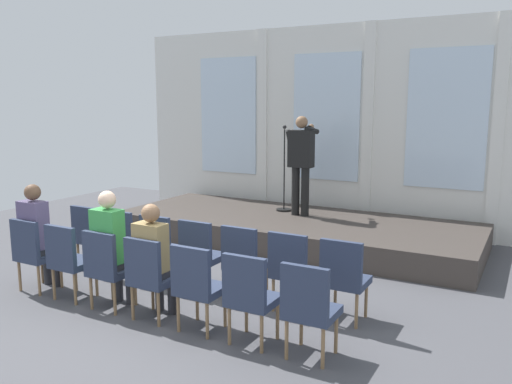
% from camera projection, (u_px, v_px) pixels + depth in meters
% --- Properties ---
extents(ground_plane, '(13.41, 13.41, 0.00)m').
position_uv_depth(ground_plane, '(155.00, 318.00, 5.81)').
color(ground_plane, '#4C4C51').
extents(rear_partition, '(8.13, 0.14, 3.78)m').
position_uv_depth(rear_partition, '(329.00, 126.00, 9.92)').
color(rear_partition, silver).
rests_on(rear_partition, ground).
extents(stage_platform, '(6.09, 2.30, 0.41)m').
position_uv_depth(stage_platform, '(294.00, 229.00, 8.98)').
color(stage_platform, '#3F3833').
rests_on(stage_platform, ground).
extents(speaker, '(0.50, 0.69, 1.72)m').
position_uv_depth(speaker, '(301.00, 158.00, 9.01)').
color(speaker, black).
rests_on(speaker, stage_platform).
extents(mic_stand, '(0.28, 0.28, 1.56)m').
position_uv_depth(mic_stand, '(284.00, 192.00, 9.49)').
color(mic_stand, black).
rests_on(mic_stand, stage_platform).
extents(chair_r0_c0, '(0.46, 0.44, 0.94)m').
position_uv_depth(chair_r0_c0, '(91.00, 234.00, 7.37)').
color(chair_r0_c0, olive).
rests_on(chair_r0_c0, ground).
extents(chair_r0_c1, '(0.46, 0.44, 0.94)m').
position_uv_depth(chair_r0_c1, '(125.00, 239.00, 7.08)').
color(chair_r0_c1, olive).
rests_on(chair_r0_c1, ground).
extents(chair_r0_c2, '(0.46, 0.44, 0.94)m').
position_uv_depth(chair_r0_c2, '(161.00, 245.00, 6.79)').
color(chair_r0_c2, olive).
rests_on(chair_r0_c2, ground).
extents(chair_r0_c3, '(0.46, 0.44, 0.94)m').
position_uv_depth(chair_r0_c3, '(200.00, 252.00, 6.49)').
color(chair_r0_c3, olive).
rests_on(chair_r0_c3, ground).
extents(chair_r0_c4, '(0.46, 0.44, 0.94)m').
position_uv_depth(chair_r0_c4, '(244.00, 259.00, 6.20)').
color(chair_r0_c4, olive).
rests_on(chair_r0_c4, ground).
extents(chair_r0_c5, '(0.46, 0.44, 0.94)m').
position_uv_depth(chair_r0_c5, '(291.00, 266.00, 5.91)').
color(chair_r0_c5, olive).
rests_on(chair_r0_c5, ground).
extents(chair_r0_c6, '(0.46, 0.44, 0.94)m').
position_uv_depth(chair_r0_c6, '(344.00, 275.00, 5.61)').
color(chair_r0_c6, olive).
rests_on(chair_r0_c6, ground).
extents(chair_r1_c0, '(0.46, 0.44, 0.94)m').
position_uv_depth(chair_r1_c0, '(34.00, 250.00, 6.54)').
color(chair_r1_c0, olive).
rests_on(chair_r1_c0, ground).
extents(audience_r1_c0, '(0.36, 0.39, 1.37)m').
position_uv_depth(audience_r1_c0, '(38.00, 232.00, 6.57)').
color(audience_r1_c0, '#2D2D33').
rests_on(audience_r1_c0, ground).
extents(chair_r1_c1, '(0.46, 0.44, 0.94)m').
position_uv_depth(chair_r1_c1, '(69.00, 257.00, 6.25)').
color(chair_r1_c1, olive).
rests_on(chair_r1_c1, ground).
extents(chair_r1_c2, '(0.46, 0.44, 0.94)m').
position_uv_depth(chair_r1_c2, '(107.00, 265.00, 5.96)').
color(chair_r1_c2, olive).
rests_on(chair_r1_c2, ground).
extents(audience_r1_c2, '(0.36, 0.39, 1.39)m').
position_uv_depth(audience_r1_c2, '(111.00, 244.00, 5.98)').
color(audience_r1_c2, '#2D2D33').
rests_on(audience_r1_c2, ground).
extents(chair_r1_c3, '(0.46, 0.44, 0.94)m').
position_uv_depth(chair_r1_c3, '(150.00, 273.00, 5.66)').
color(chair_r1_c3, olive).
rests_on(chair_r1_c3, ground).
extents(audience_r1_c3, '(0.36, 0.39, 1.30)m').
position_uv_depth(audience_r1_c3, '(154.00, 255.00, 5.70)').
color(audience_r1_c3, '#2D2D33').
rests_on(audience_r1_c3, ground).
extents(chair_r1_c4, '(0.46, 0.44, 0.94)m').
position_uv_depth(chair_r1_c4, '(197.00, 283.00, 5.37)').
color(chair_r1_c4, olive).
rests_on(chair_r1_c4, ground).
extents(chair_r1_c5, '(0.46, 0.44, 0.94)m').
position_uv_depth(chair_r1_c5, '(250.00, 293.00, 5.07)').
color(chair_r1_c5, olive).
rests_on(chair_r1_c5, ground).
extents(chair_r1_c6, '(0.46, 0.44, 0.94)m').
position_uv_depth(chair_r1_c6, '(309.00, 305.00, 4.78)').
color(chair_r1_c6, olive).
rests_on(chair_r1_c6, ground).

